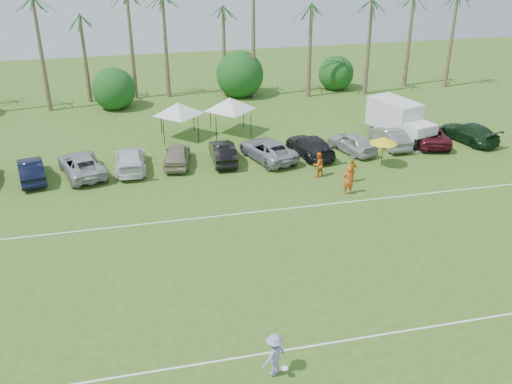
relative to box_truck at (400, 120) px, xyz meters
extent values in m
cube|color=white|center=(-15.67, -21.50, -1.59)|extent=(80.00, 0.10, 0.01)
cube|color=white|center=(-15.67, -9.50, -1.59)|extent=(80.00, 0.10, 0.01)
cone|color=brown|center=(-27.67, 14.50, 3.40)|extent=(0.44, 0.44, 10.00)
cone|color=brown|center=(-23.67, 14.50, 3.90)|extent=(0.44, 0.44, 11.00)
cone|color=brown|center=(-19.67, 14.50, 2.40)|extent=(0.44, 0.44, 8.00)
cone|color=brown|center=(-15.67, 14.50, 2.90)|extent=(0.44, 0.44, 9.00)
cone|color=brown|center=(-11.67, 14.50, 3.40)|extent=(0.44, 0.44, 10.00)
cone|color=brown|center=(-7.67, 14.50, 3.90)|extent=(0.44, 0.44, 11.00)
cone|color=brown|center=(-2.67, 14.50, 2.40)|extent=(0.44, 0.44, 8.00)
cone|color=brown|center=(2.33, 14.50, 2.90)|extent=(0.44, 0.44, 9.00)
cone|color=brown|center=(7.33, 14.50, 3.40)|extent=(0.44, 0.44, 10.00)
cone|color=brown|center=(11.33, 14.50, 3.90)|extent=(0.44, 0.44, 11.00)
cylinder|color=brown|center=(-21.67, 15.50, -0.90)|extent=(0.30, 0.30, 1.40)
sphere|color=#124318|center=(-21.67, 15.50, 0.20)|extent=(4.00, 4.00, 4.00)
cylinder|color=brown|center=(-9.67, 15.50, -0.90)|extent=(0.30, 0.30, 1.40)
sphere|color=#124318|center=(-9.67, 15.50, 0.20)|extent=(4.00, 4.00, 4.00)
cylinder|color=brown|center=(0.33, 15.50, -0.90)|extent=(0.30, 0.30, 1.40)
sphere|color=#124318|center=(0.33, 15.50, 0.20)|extent=(4.00, 4.00, 4.00)
imported|color=#E35319|center=(-7.55, -8.38, -0.67)|extent=(0.74, 0.55, 1.86)
imported|color=orange|center=(-8.51, -5.37, -0.74)|extent=(1.00, 0.89, 1.72)
imported|color=orange|center=(-6.64, -6.73, -0.79)|extent=(1.02, 0.62, 1.62)
cube|color=silver|center=(-0.21, 0.70, 0.26)|extent=(3.36, 4.64, 2.27)
cube|color=silver|center=(0.62, -2.08, -0.65)|extent=(2.46, 2.16, 1.90)
cube|color=black|center=(0.81, -2.73, -0.92)|extent=(2.08, 0.85, 0.91)
cube|color=#E5590C|center=(0.89, 1.02, -0.15)|extent=(0.43, 1.39, 0.82)
cylinder|color=black|center=(-0.30, -2.17, -1.19)|extent=(0.49, 0.86, 0.82)
cylinder|color=black|center=(1.43, -1.65, -1.19)|extent=(0.49, 0.86, 0.82)
cylinder|color=black|center=(-1.39, 1.48, -1.19)|extent=(0.49, 0.86, 0.82)
cylinder|color=black|center=(0.35, 2.00, -1.19)|extent=(0.49, 0.86, 0.82)
cylinder|color=black|center=(-18.09, 3.04, -0.65)|extent=(0.06, 0.06, 1.90)
cylinder|color=black|center=(-15.44, 3.04, -0.65)|extent=(0.06, 0.06, 1.90)
cylinder|color=black|center=(-18.09, 5.70, -0.65)|extent=(0.06, 0.06, 1.90)
cylinder|color=black|center=(-15.44, 5.70, -0.65)|extent=(0.06, 0.06, 1.90)
pyramid|color=silver|center=(-16.77, 4.37, 1.26)|extent=(4.11, 4.11, 0.95)
cylinder|color=black|center=(-14.03, 3.03, -0.61)|extent=(0.06, 0.06, 1.99)
cylinder|color=black|center=(-11.25, 3.03, -0.61)|extent=(0.06, 0.06, 1.99)
cylinder|color=black|center=(-14.03, 5.81, -0.61)|extent=(0.06, 0.06, 1.99)
cylinder|color=black|center=(-11.25, 5.81, -0.61)|extent=(0.06, 0.06, 1.99)
pyramid|color=white|center=(-12.64, 4.42, 1.38)|extent=(4.29, 4.29, 0.99)
cylinder|color=black|center=(-3.60, -4.75, -0.62)|extent=(0.05, 0.05, 1.96)
cone|color=yellow|center=(-3.60, -4.75, 0.36)|extent=(1.96, 1.96, 0.45)
imported|color=#948ECA|center=(-16.11, -22.63, -0.70)|extent=(1.34, 1.19, 1.80)
cylinder|color=white|center=(-15.78, -22.95, -1.14)|extent=(0.27, 0.27, 0.03)
imported|color=black|center=(-27.24, -1.64, -0.87)|extent=(2.38, 4.67, 1.47)
imported|color=#A5A5A8|center=(-24.01, -1.45, -0.87)|extent=(3.77, 5.74, 1.47)
imported|color=white|center=(-20.77, -1.24, -0.87)|extent=(2.20, 5.11, 1.47)
imported|color=gray|center=(-17.54, -1.19, -0.87)|extent=(2.44, 4.54, 1.47)
imported|color=black|center=(-14.30, -1.38, -0.87)|extent=(1.69, 4.50, 1.47)
imported|color=#92959C|center=(-11.07, -1.61, -0.87)|extent=(3.92, 5.77, 1.47)
imported|color=black|center=(-7.83, -1.57, -0.87)|extent=(2.86, 5.33, 1.47)
imported|color=#B4B4B4|center=(-4.60, -1.64, -0.87)|extent=(2.99, 4.63, 1.47)
imported|color=slate|center=(-1.36, -1.19, -0.87)|extent=(1.67, 4.49, 1.47)
imported|color=#57141F|center=(1.87, -1.26, -0.87)|extent=(3.71, 5.73, 1.47)
imported|color=#163119|center=(5.11, -1.60, -0.87)|extent=(3.34, 5.42, 1.47)
camera|label=1|loc=(-20.57, -38.75, 14.15)|focal=40.00mm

